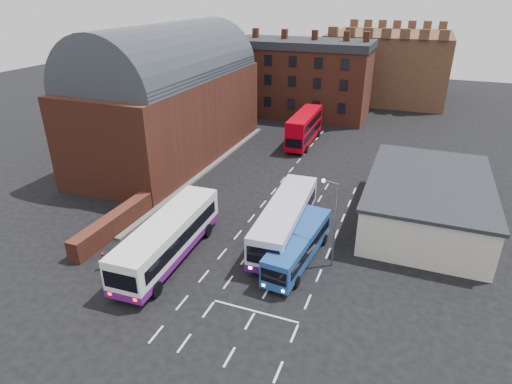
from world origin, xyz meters
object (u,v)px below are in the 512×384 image
(bus_white_outbound, at_px, (168,236))
(bus_red_double, at_px, (304,128))
(pedestrian_red, at_px, (104,261))
(bus_white_inbound, at_px, (285,218))
(street_lamp, at_px, (333,216))
(bus_blue, at_px, (298,245))
(pedestrian_beige, at_px, (148,258))

(bus_white_outbound, relative_size, bus_red_double, 1.17)
(bus_white_outbound, bearing_deg, pedestrian_red, -143.20)
(pedestrian_red, bearing_deg, bus_white_inbound, -141.44)
(bus_red_double, distance_m, street_lamp, 28.96)
(bus_blue, bearing_deg, street_lamp, -163.69)
(pedestrian_beige, bearing_deg, bus_red_double, -94.58)
(bus_white_outbound, xyz_separation_m, bus_blue, (9.60, 3.21, -0.50))
(bus_blue, relative_size, pedestrian_beige, 5.40)
(bus_red_double, height_order, street_lamp, street_lamp)
(bus_blue, relative_size, bus_red_double, 0.89)
(bus_white_outbound, height_order, bus_white_inbound, bus_white_outbound)
(street_lamp, bearing_deg, bus_white_inbound, 151.49)
(bus_red_double, bearing_deg, pedestrian_beige, 83.36)
(bus_white_inbound, relative_size, bus_blue, 1.29)
(bus_red_double, bearing_deg, bus_blue, 103.47)
(bus_white_outbound, bearing_deg, bus_blue, 16.08)
(pedestrian_red, height_order, pedestrian_beige, pedestrian_beige)
(bus_white_inbound, height_order, pedestrian_red, bus_white_inbound)
(bus_red_double, xyz_separation_m, pedestrian_red, (-6.27, -34.10, -1.54))
(street_lamp, height_order, pedestrian_red, street_lamp)
(bus_white_outbound, distance_m, bus_red_double, 31.06)
(street_lamp, distance_m, pedestrian_red, 17.58)
(pedestrian_beige, bearing_deg, bus_blue, -153.20)
(bus_red_double, xyz_separation_m, street_lamp, (9.55, -27.28, 1.94))
(bus_blue, bearing_deg, bus_white_inbound, -50.04)
(bus_white_outbound, distance_m, pedestrian_red, 5.14)
(bus_white_outbound, height_order, street_lamp, street_lamp)
(street_lamp, distance_m, pedestrian_beige, 14.29)
(pedestrian_red, relative_size, pedestrian_beige, 0.85)
(bus_red_double, relative_size, street_lamp, 1.54)
(bus_red_double, xyz_separation_m, pedestrian_beige, (-3.21, -32.77, -1.40))
(street_lamp, xyz_separation_m, pedestrian_red, (-15.82, -6.83, -3.48))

